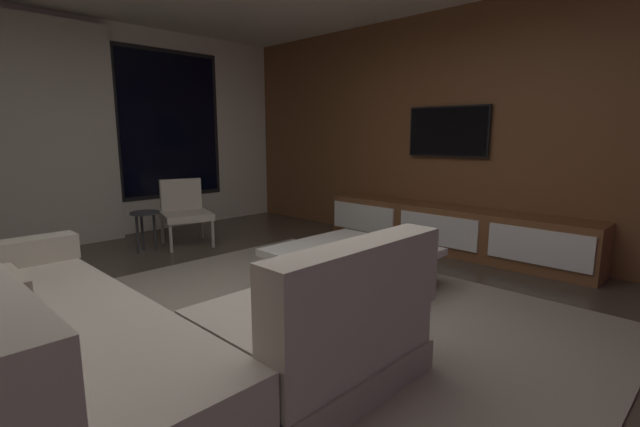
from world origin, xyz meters
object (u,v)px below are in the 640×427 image
object	(u,v)px
coffee_table	(352,268)
book_stack_on_coffee_table	(345,247)
mounted_tv	(448,132)
sectional_couch	(126,338)
side_stool	(145,219)
accent_chair_near_window	(184,209)
media_console	(451,231)

from	to	relation	value
coffee_table	book_stack_on_coffee_table	distance (m)	0.23
mounted_tv	sectional_couch	bearing A→B (deg)	-174.83
coffee_table	side_stool	distance (m)	2.59
accent_chair_near_window	mounted_tv	world-z (taller)	mounted_tv
coffee_table	sectional_couch	bearing A→B (deg)	-175.06
book_stack_on_coffee_table	mounted_tv	size ratio (longest dim) A/B	0.30
sectional_couch	mounted_tv	bearing A→B (deg)	5.17
coffee_table	accent_chair_near_window	world-z (taller)	accent_chair_near_window
coffee_table	side_stool	xyz separation A→B (m)	(-0.67, 2.49, 0.19)
coffee_table	book_stack_on_coffee_table	xyz separation A→B (m)	(-0.10, -0.01, 0.20)
book_stack_on_coffee_table	mounted_tv	world-z (taller)	mounted_tv
sectional_couch	coffee_table	size ratio (longest dim) A/B	2.16
sectional_couch	book_stack_on_coffee_table	xyz separation A→B (m)	(1.88, 0.16, 0.10)
mounted_tv	coffee_table	bearing A→B (deg)	-174.58
coffee_table	media_console	bearing A→B (deg)	-0.69
sectional_couch	coffee_table	bearing A→B (deg)	4.94
sectional_couch	book_stack_on_coffee_table	distance (m)	1.89
side_stool	media_console	size ratio (longest dim) A/B	0.15
book_stack_on_coffee_table	accent_chair_near_window	xyz separation A→B (m)	(-0.08, 2.51, 0.04)
media_console	mounted_tv	bearing A→B (deg)	47.62
book_stack_on_coffee_table	media_console	bearing A→B (deg)	-0.31
book_stack_on_coffee_table	side_stool	world-z (taller)	side_stool
coffee_table	book_stack_on_coffee_table	bearing A→B (deg)	-173.88
accent_chair_near_window	coffee_table	bearing A→B (deg)	-85.90
side_stool	mounted_tv	distance (m)	3.58
accent_chair_near_window	side_stool	xyz separation A→B (m)	(-0.50, -0.01, -0.06)
side_stool	media_console	bearing A→B (deg)	-46.63
sectional_couch	media_console	size ratio (longest dim) A/B	0.81
side_stool	media_console	distance (m)	3.45
sectional_couch	side_stool	bearing A→B (deg)	63.81
accent_chair_near_window	mounted_tv	size ratio (longest dim) A/B	0.80
sectional_couch	accent_chair_near_window	bearing A→B (deg)	55.93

